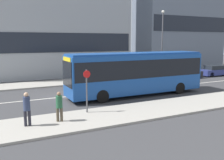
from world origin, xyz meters
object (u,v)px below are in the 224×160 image
(pedestrian_near_stop, at_px, (27,107))
(parked_car_1, at_px, (214,71))
(city_bus, at_px, (136,71))
(bus_stop_sign, at_px, (87,88))
(parked_car_0, at_px, (183,73))
(pedestrian_down_pavement, at_px, (59,105))
(street_lamp, at_px, (162,37))

(pedestrian_near_stop, bearing_deg, parked_car_1, 24.59)
(city_bus, height_order, bus_stop_sign, city_bus)
(parked_car_1, relative_size, bus_stop_sign, 1.59)
(parked_car_0, bearing_deg, pedestrian_near_stop, -153.30)
(pedestrian_down_pavement, xyz_separation_m, street_lamp, (15.58, 11.68, 3.77))
(street_lamp, bearing_deg, bus_stop_sign, -141.81)
(street_lamp, bearing_deg, pedestrian_near_stop, -145.87)
(parked_car_0, xyz_separation_m, pedestrian_down_pavement, (-16.95, -9.36, 0.43))
(pedestrian_near_stop, bearing_deg, pedestrian_down_pavement, 2.89)
(parked_car_0, height_order, bus_stop_sign, bus_stop_sign)
(parked_car_1, bearing_deg, pedestrian_near_stop, -158.30)
(parked_car_0, xyz_separation_m, parked_car_1, (5.20, 0.12, 0.02))
(parked_car_0, bearing_deg, street_lamp, 120.38)
(city_bus, bearing_deg, bus_stop_sign, -143.79)
(pedestrian_near_stop, xyz_separation_m, pedestrian_down_pavement, (1.65, 0.00, -0.08))
(street_lamp, bearing_deg, pedestrian_down_pavement, -143.14)
(pedestrian_near_stop, height_order, pedestrian_down_pavement, pedestrian_near_stop)
(pedestrian_near_stop, distance_m, pedestrian_down_pavement, 1.65)
(parked_car_0, xyz_separation_m, pedestrian_near_stop, (-18.60, -9.36, 0.52))
(pedestrian_down_pavement, bearing_deg, bus_stop_sign, 43.46)
(bus_stop_sign, bearing_deg, parked_car_0, 29.27)
(pedestrian_down_pavement, bearing_deg, city_bus, 47.24)
(street_lamp, bearing_deg, city_bus, -137.62)
(parked_car_1, bearing_deg, street_lamp, 161.40)
(city_bus, height_order, parked_car_0, city_bus)
(pedestrian_near_stop, xyz_separation_m, street_lamp, (17.24, 11.68, 3.69))
(parked_car_1, height_order, pedestrian_near_stop, pedestrian_near_stop)
(bus_stop_sign, xyz_separation_m, street_lamp, (13.67, 10.75, 3.16))
(city_bus, distance_m, bus_stop_sign, 6.40)
(parked_car_0, distance_m, pedestrian_down_pavement, 19.36)
(parked_car_0, height_order, pedestrian_down_pavement, pedestrian_down_pavement)
(city_bus, height_order, pedestrian_down_pavement, city_bus)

